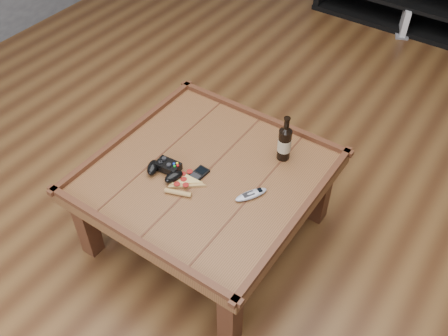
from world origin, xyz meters
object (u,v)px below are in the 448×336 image
Objects in this scene: pizza_slice at (183,182)px; coffee_table at (207,181)px; smartphone at (198,174)px; game_console at (404,23)px; beer_bottle at (285,142)px; remote_control at (251,195)px; game_controller at (165,169)px.

coffee_table is at bearing 49.32° from pizza_slice.
smartphone is 0.49× the size of game_console.
smartphone is at bearing -116.63° from game_console.
beer_bottle is 0.31m from remote_control.
game_controller is 0.42m from remote_control.
coffee_table reaches higher than smartphone.
remote_control is at bearing 9.76° from smartphone.
coffee_table is 4.09× the size of pizza_slice.
beer_bottle is 2.31m from game_console.
pizza_slice is 2.29× the size of smartphone.
smartphone is at bearing 51.97° from pizza_slice.
pizza_slice is (0.11, -0.01, -0.02)m from game_controller.
smartphone reaches higher than game_console.
pizza_slice reaches higher than smartphone.
beer_bottle is 1.21× the size of game_controller.
beer_bottle reaches higher than remote_control.
pizza_slice reaches higher than game_console.
pizza_slice is (-0.29, -0.41, -0.09)m from beer_bottle.
coffee_table is at bearing 67.41° from smartphone.
coffee_table reaches higher than pizza_slice.
beer_bottle is 1.53× the size of remote_control.
remote_control is (0.30, 0.11, 0.00)m from pizza_slice.
beer_bottle is 0.51m from pizza_slice.
remote_control reaches higher than game_console.
game_console is at bearing 87.59° from coffee_table.
game_console is at bearing 66.98° from pizza_slice.
beer_bottle is 0.57m from game_controller.
beer_bottle is 0.96× the size of pizza_slice.
game_controller is 1.82× the size of smartphone.
coffee_table is 0.08m from smartphone.
beer_bottle reaches higher than pizza_slice.
smartphone is (0.03, 0.08, -0.00)m from pizza_slice.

